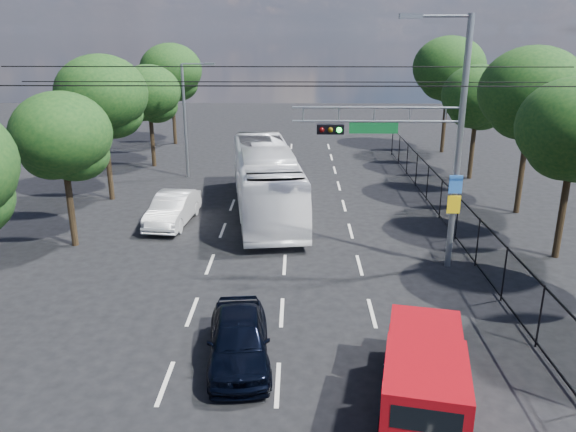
{
  "coord_description": "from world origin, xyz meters",
  "views": [
    {
      "loc": [
        0.49,
        -12.71,
        8.95
      ],
      "look_at": [
        0.18,
        5.77,
        2.8
      ],
      "focal_mm": 35.0,
      "sensor_mm": 36.0,
      "label": 1
    }
  ],
  "objects_px": {
    "red_pickup": "(424,374)",
    "white_bus": "(266,180)",
    "navy_hatchback": "(239,339)",
    "white_van": "(173,209)",
    "signal_mast": "(427,135)"
  },
  "relations": [
    {
      "from": "signal_mast",
      "to": "navy_hatchback",
      "type": "bearing_deg",
      "value": -132.81
    },
    {
      "from": "white_bus",
      "to": "white_van",
      "type": "height_order",
      "value": "white_bus"
    },
    {
      "from": "red_pickup",
      "to": "white_van",
      "type": "xyz_separation_m",
      "value": [
        -9.08,
        13.91,
        -0.28
      ]
    },
    {
      "from": "red_pickup",
      "to": "white_van",
      "type": "relative_size",
      "value": 1.19
    },
    {
      "from": "red_pickup",
      "to": "white_van",
      "type": "distance_m",
      "value": 16.62
    },
    {
      "from": "signal_mast",
      "to": "red_pickup",
      "type": "bearing_deg",
      "value": -100.72
    },
    {
      "from": "navy_hatchback",
      "to": "white_bus",
      "type": "xyz_separation_m",
      "value": [
        0.02,
        13.82,
        0.96
      ]
    },
    {
      "from": "signal_mast",
      "to": "navy_hatchback",
      "type": "height_order",
      "value": "signal_mast"
    },
    {
      "from": "white_van",
      "to": "white_bus",
      "type": "bearing_deg",
      "value": 29.93
    },
    {
      "from": "red_pickup",
      "to": "navy_hatchback",
      "type": "height_order",
      "value": "red_pickup"
    },
    {
      "from": "signal_mast",
      "to": "red_pickup",
      "type": "relative_size",
      "value": 1.75
    },
    {
      "from": "signal_mast",
      "to": "navy_hatchback",
      "type": "distance_m",
      "value": 10.46
    },
    {
      "from": "navy_hatchback",
      "to": "white_bus",
      "type": "height_order",
      "value": "white_bus"
    },
    {
      "from": "red_pickup",
      "to": "white_bus",
      "type": "xyz_separation_m",
      "value": [
        -4.69,
        15.89,
        0.66
      ]
    },
    {
      "from": "signal_mast",
      "to": "navy_hatchback",
      "type": "relative_size",
      "value": 2.24
    }
  ]
}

